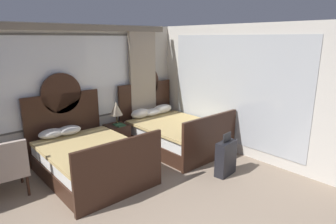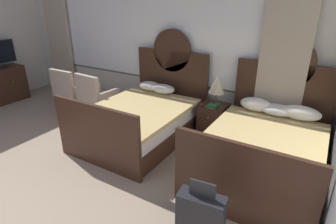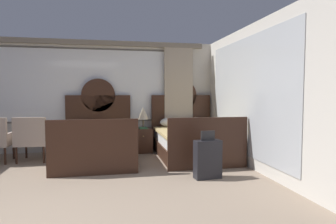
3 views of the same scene
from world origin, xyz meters
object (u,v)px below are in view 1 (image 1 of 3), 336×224
bed_near_window (88,157)px  suitcase_on_floor (226,158)px  bed_near_mirror (172,132)px  nightstand_between_beds (117,137)px  book_on_nightstand (119,125)px  armchair_by_window_left (4,167)px  table_lamp_on_nightstand (116,109)px

bed_near_window → suitcase_on_floor: bed_near_window is taller
bed_near_mirror → suitcase_on_floor: bearing=-96.7°
nightstand_between_beds → book_on_nightstand: book_on_nightstand is taller
bed_near_window → armchair_by_window_left: bed_near_window is taller
bed_near_window → bed_near_mirror: 2.07m
bed_near_mirror → book_on_nightstand: (-1.02, 0.59, 0.23)m
nightstand_between_beds → table_lamp_on_nightstand: table_lamp_on_nightstand is taller
nightstand_between_beds → armchair_by_window_left: 2.39m
bed_near_window → book_on_nightstand: size_ratio=8.28×
bed_near_mirror → nightstand_between_beds: bearing=146.5°
book_on_nightstand → suitcase_on_floor: (0.82, -2.24, -0.27)m
bed_near_window → nightstand_between_beds: bearing=34.0°
nightstand_between_beds → book_on_nightstand: 0.32m
nightstand_between_beds → armchair_by_window_left: size_ratio=0.62×
nightstand_between_beds → bed_near_mirror: bearing=-33.5°
bed_near_mirror → bed_near_window: bearing=-179.6°
book_on_nightstand → suitcase_on_floor: 2.41m
nightstand_between_beds → bed_near_window: bearing=-146.0°
bed_near_window → armchair_by_window_left: (-1.29, 0.18, 0.14)m
bed_near_mirror → book_on_nightstand: 1.20m
bed_near_window → table_lamp_on_nightstand: (1.06, 0.71, 0.58)m
nightstand_between_beds → book_on_nightstand: (0.01, -0.09, 0.31)m
table_lamp_on_nightstand → book_on_nightstand: bearing=-93.8°
bed_near_mirror → nightstand_between_beds: size_ratio=3.71×
table_lamp_on_nightstand → book_on_nightstand: table_lamp_on_nightstand is taller
suitcase_on_floor → bed_near_mirror: bearing=83.3°
armchair_by_window_left → suitcase_on_floor: (3.16, -1.82, -0.18)m
bed_near_window → nightstand_between_beds: size_ratio=3.71×
armchair_by_window_left → table_lamp_on_nightstand: bearing=12.8°
armchair_by_window_left → suitcase_on_floor: armchair_by_window_left is taller
table_lamp_on_nightstand → suitcase_on_floor: (0.82, -2.35, -0.61)m
bed_near_mirror → nightstand_between_beds: bed_near_mirror is taller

